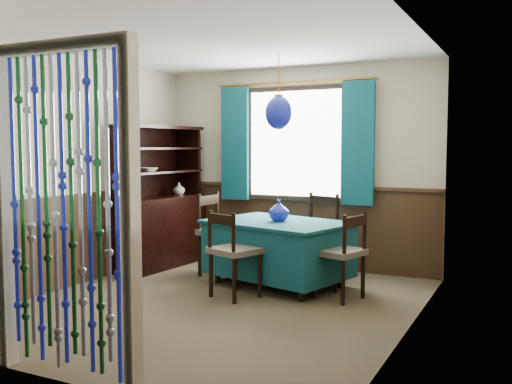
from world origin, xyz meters
The scene contains 22 objects.
floor centered at (0.00, 0.00, 0.00)m, with size 4.00×4.00×0.00m, color brown.
ceiling centered at (0.00, 0.00, 2.50)m, with size 4.00×4.00×0.00m, color silver.
wall_back centered at (0.00, 2.00, 1.25)m, with size 3.60×3.60×0.00m, color beige.
wall_front centered at (0.00, -2.00, 1.25)m, with size 3.60×3.60×0.00m, color beige.
wall_left centered at (-1.80, 0.00, 1.25)m, with size 4.00×4.00×0.00m, color beige.
wall_right centered at (1.80, 0.00, 1.25)m, with size 4.00×4.00×0.00m, color beige.
wainscot_back centered at (0.00, 1.99, 0.50)m, with size 3.60×3.60×0.00m, color #3E2817.
wainscot_front centered at (0.00, -1.99, 0.50)m, with size 3.60×3.60×0.00m, color #3E2817.
wainscot_left centered at (-1.79, 0.00, 0.50)m, with size 4.00×4.00×0.00m, color #3E2817.
wainscot_right centered at (1.79, 0.00, 0.50)m, with size 4.00×4.00×0.00m, color #3E2817.
window centered at (0.00, 1.95, 1.55)m, with size 1.32×0.12×1.42m, color black.
doorway centered at (0.00, -1.94, 1.05)m, with size 1.16×0.12×2.18m, color silver, non-canonical shape.
dining_table centered at (0.22, 0.96, 0.41)m, with size 1.69×1.37×0.71m.
chair_near centered at (0.02, 0.29, 0.47)m, with size 0.55×0.54×0.88m.
chair_far centered at (0.39, 1.64, 0.51)m, with size 0.59×0.58×0.96m.
chair_left centered at (-0.62, 1.14, 0.51)m, with size 0.47×0.49×0.97m.
chair_right centered at (1.01, 0.72, 0.46)m, with size 0.52×0.53×0.87m.
sideboard centered at (-1.55, 1.20, 0.61)m, with size 0.56×1.39×1.77m.
pendant_lamp centered at (0.22, 0.96, 1.87)m, with size 0.29×0.29×0.81m.
vase_table centered at (0.22, 0.96, 0.81)m, with size 0.20×0.20×0.21m, color #17219E.
bowl_shelf centered at (-1.49, 0.93, 1.24)m, with size 0.23×0.23×0.06m, color beige.
vase_sideboard centered at (-1.49, 1.57, 0.97)m, with size 0.17×0.17×0.18m, color beige.
Camera 1 is at (2.72, -4.64, 1.51)m, focal length 40.00 mm.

